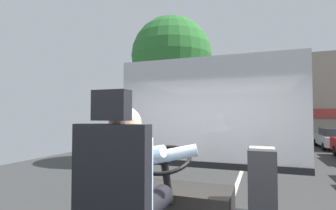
% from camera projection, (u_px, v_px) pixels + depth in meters
% --- Properties ---
extents(ground, '(18.00, 44.00, 0.06)m').
position_uv_depth(ground, '(244.00, 166.00, 10.07)').
color(ground, '#383838').
extents(bus_driver, '(0.82, 0.63, 0.77)m').
position_uv_depth(bus_driver, '(130.00, 181.00, 1.71)').
color(bus_driver, black).
rests_on(bus_driver, driver_seat).
extents(steering_console, '(1.10, 0.97, 0.87)m').
position_uv_depth(steering_console, '(179.00, 205.00, 2.69)').
color(steering_console, '#282623').
rests_on(steering_console, bus_floor).
extents(fare_box, '(0.24, 0.23, 0.88)m').
position_uv_depth(fare_box, '(263.00, 198.00, 2.26)').
color(fare_box, '#333338').
rests_on(fare_box, bus_floor).
extents(windshield_panel, '(2.50, 0.08, 1.48)m').
position_uv_depth(windshield_panel, '(206.00, 124.00, 3.40)').
color(windshield_panel, silver).
extents(street_tree, '(3.44, 3.44, 6.23)m').
position_uv_depth(street_tree, '(172.00, 57.00, 11.10)').
color(street_tree, '#4C3828').
rests_on(street_tree, ground).
extents(shop_building, '(9.52, 4.52, 6.23)m').
position_uv_depth(shop_building, '(310.00, 100.00, 19.15)').
color(shop_building, gray).
rests_on(shop_building, ground).
extents(parked_car_white, '(1.81, 3.81, 1.21)m').
position_uv_depth(parked_car_white, '(336.00, 138.00, 15.17)').
color(parked_car_white, silver).
rests_on(parked_car_white, ground).
extents(parked_car_green, '(1.89, 4.11, 1.27)m').
position_uv_depth(parked_car_green, '(314.00, 131.00, 21.64)').
color(parked_car_green, '#195633').
rests_on(parked_car_green, ground).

